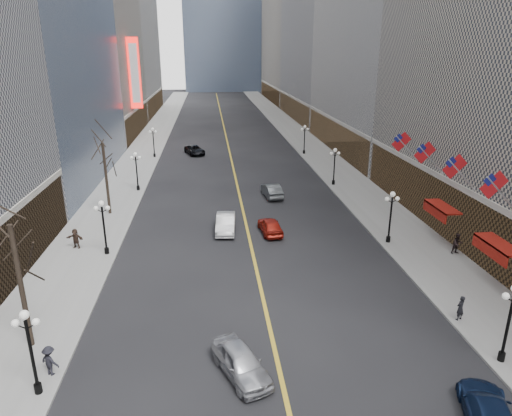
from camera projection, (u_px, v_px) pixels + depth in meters
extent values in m
cube|color=gray|center=(312.00, 149.00, 77.12)|extent=(6.00, 230.00, 0.15)
cube|color=gray|center=(144.00, 152.00, 74.41)|extent=(6.00, 230.00, 0.15)
cube|color=gold|center=(227.00, 140.00, 85.19)|extent=(0.25, 200.00, 0.02)
cube|color=#4D3C33|center=(471.00, 216.00, 38.16)|extent=(2.80, 41.00, 5.00)
cube|color=#4D3C33|center=(342.00, 135.00, 74.84)|extent=(2.80, 35.00, 5.00)
cube|color=#9A9B9D|center=(350.00, 13.00, 104.71)|extent=(26.00, 40.00, 48.00)
cube|color=#4D3C33|center=(298.00, 108.00, 110.57)|extent=(2.80, 39.00, 5.00)
cube|color=#4D3C33|center=(273.00, 93.00, 151.01)|extent=(2.80, 45.00, 5.00)
cube|color=#4D3C33|center=(131.00, 122.00, 89.15)|extent=(2.80, 29.00, 5.00)
cube|color=#4D3C33|center=(151.00, 103.00, 121.12)|extent=(2.80, 37.00, 5.00)
cylinder|color=black|center=(501.00, 356.00, 24.14)|extent=(0.36, 0.36, 0.50)
cylinder|color=black|center=(507.00, 328.00, 23.56)|extent=(0.16, 0.16, 4.00)
sphere|color=white|center=(506.00, 296.00, 22.90)|extent=(0.36, 0.36, 0.36)
cylinder|color=black|center=(388.00, 239.00, 39.18)|extent=(0.36, 0.36, 0.50)
cylinder|color=black|center=(390.00, 220.00, 38.61)|extent=(0.16, 0.16, 4.00)
sphere|color=white|center=(393.00, 194.00, 37.86)|extent=(0.44, 0.44, 0.44)
sphere|color=white|center=(387.00, 199.00, 37.95)|extent=(0.36, 0.36, 0.36)
sphere|color=white|center=(398.00, 199.00, 38.03)|extent=(0.36, 0.36, 0.36)
cylinder|color=black|center=(333.00, 182.00, 56.11)|extent=(0.36, 0.36, 0.50)
cylinder|color=black|center=(334.00, 169.00, 55.54)|extent=(0.16, 0.16, 4.00)
sphere|color=white|center=(335.00, 150.00, 54.79)|extent=(0.44, 0.44, 0.44)
sphere|color=white|center=(331.00, 153.00, 54.87)|extent=(0.36, 0.36, 0.36)
sphere|color=white|center=(339.00, 153.00, 54.96)|extent=(0.36, 0.36, 0.36)
cylinder|color=black|center=(304.00, 152.00, 73.04)|extent=(0.36, 0.36, 0.50)
cylinder|color=black|center=(304.00, 141.00, 72.46)|extent=(0.16, 0.16, 4.00)
sphere|color=white|center=(305.00, 127.00, 71.71)|extent=(0.44, 0.44, 0.44)
sphere|color=white|center=(302.00, 129.00, 71.80)|extent=(0.36, 0.36, 0.36)
sphere|color=white|center=(308.00, 129.00, 71.89)|extent=(0.36, 0.36, 0.36)
cylinder|color=black|center=(38.00, 388.00, 21.86)|extent=(0.36, 0.36, 0.50)
cylinder|color=black|center=(32.00, 358.00, 21.29)|extent=(0.16, 0.16, 4.00)
sphere|color=white|center=(24.00, 315.00, 20.54)|extent=(0.44, 0.44, 0.44)
sphere|color=white|center=(15.00, 323.00, 20.62)|extent=(0.36, 0.36, 0.36)
sphere|color=white|center=(36.00, 322.00, 20.71)|extent=(0.36, 0.36, 0.36)
cylinder|color=black|center=(107.00, 251.00, 36.90)|extent=(0.36, 0.36, 0.50)
cylinder|color=black|center=(104.00, 231.00, 36.33)|extent=(0.16, 0.16, 4.00)
sphere|color=white|center=(101.00, 203.00, 35.58)|extent=(0.44, 0.44, 0.44)
sphere|color=white|center=(96.00, 208.00, 35.67)|extent=(0.36, 0.36, 0.36)
sphere|color=white|center=(108.00, 208.00, 35.76)|extent=(0.36, 0.36, 0.36)
cylinder|color=black|center=(138.00, 188.00, 53.83)|extent=(0.36, 0.36, 0.50)
cylinder|color=black|center=(137.00, 174.00, 53.26)|extent=(0.16, 0.16, 4.00)
sphere|color=white|center=(135.00, 154.00, 52.51)|extent=(0.44, 0.44, 0.44)
sphere|color=white|center=(132.00, 158.00, 52.60)|extent=(0.36, 0.36, 0.36)
sphere|color=white|center=(139.00, 158.00, 52.68)|extent=(0.36, 0.36, 0.36)
cylinder|color=black|center=(155.00, 155.00, 70.76)|extent=(0.36, 0.36, 0.50)
cylinder|color=black|center=(154.00, 144.00, 70.19)|extent=(0.16, 0.16, 4.00)
sphere|color=white|center=(153.00, 129.00, 69.44)|extent=(0.44, 0.44, 0.44)
sphere|color=white|center=(150.00, 132.00, 69.52)|extent=(0.36, 0.36, 0.36)
sphere|color=white|center=(156.00, 132.00, 69.61)|extent=(0.36, 0.36, 0.36)
cylinder|color=#B2B2B7|center=(502.00, 194.00, 29.96)|extent=(2.49, 0.12, 2.49)
cube|color=red|center=(494.00, 185.00, 29.68)|extent=(1.94, 0.04, 1.94)
cube|color=navy|center=(490.00, 180.00, 29.53)|extent=(0.88, 0.06, 0.88)
cylinder|color=#B2B2B7|center=(462.00, 175.00, 34.66)|extent=(2.49, 0.12, 2.49)
cube|color=red|center=(455.00, 167.00, 34.38)|extent=(1.94, 0.04, 1.94)
cube|color=navy|center=(451.00, 162.00, 34.23)|extent=(0.88, 0.06, 0.88)
cylinder|color=#B2B2B7|center=(431.00, 160.00, 39.36)|extent=(2.49, 0.12, 2.49)
cube|color=red|center=(425.00, 153.00, 39.08)|extent=(1.94, 0.04, 1.94)
cube|color=navy|center=(421.00, 149.00, 38.94)|extent=(0.88, 0.06, 0.88)
cylinder|color=#B2B2B7|center=(407.00, 148.00, 44.06)|extent=(2.49, 0.12, 2.49)
cube|color=red|center=(401.00, 142.00, 43.79)|extent=(1.94, 0.04, 1.94)
cube|color=navy|center=(398.00, 138.00, 43.64)|extent=(0.88, 0.06, 0.88)
cube|color=maroon|center=(499.00, 244.00, 31.18)|extent=(1.40, 4.00, 0.15)
cube|color=maroon|center=(489.00, 250.00, 31.25)|extent=(0.10, 4.00, 0.90)
cube|color=maroon|center=(442.00, 207.00, 38.70)|extent=(1.40, 4.00, 0.15)
cube|color=maroon|center=(435.00, 211.00, 38.77)|extent=(0.10, 4.00, 0.90)
cube|color=red|center=(135.00, 73.00, 79.74)|extent=(2.00, 0.50, 12.00)
cube|color=white|center=(135.00, 73.00, 79.75)|extent=(1.40, 0.55, 10.00)
cylinder|color=#2D231C|center=(21.00, 287.00, 24.36)|extent=(0.28, 0.28, 7.20)
cylinder|color=#2D231C|center=(106.00, 179.00, 45.05)|extent=(0.28, 0.28, 7.20)
imported|color=#AEB0B6|center=(241.00, 362.00, 23.13)|extent=(3.36, 4.81, 1.52)
imported|color=silver|center=(226.00, 223.00, 41.74)|extent=(2.03, 4.90, 1.58)
imported|color=black|center=(195.00, 150.00, 72.90)|extent=(3.80, 5.54, 1.41)
imported|color=#132447|center=(489.00, 413.00, 19.96)|extent=(3.49, 5.31, 1.43)
imported|color=#9E1C11|center=(270.00, 226.00, 41.28)|extent=(2.13, 4.38, 1.44)
imported|color=#4A4E51|center=(272.00, 190.00, 51.63)|extent=(2.10, 4.77, 1.52)
imported|color=black|center=(460.00, 308.00, 27.65)|extent=(0.71, 0.64, 1.61)
imported|color=black|center=(457.00, 244.00, 36.72)|extent=(0.90, 0.59, 1.72)
imported|color=black|center=(50.00, 361.00, 22.93)|extent=(1.13, 0.87, 1.62)
imported|color=#32231B|center=(76.00, 238.00, 37.78)|extent=(1.63, 0.97, 1.70)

